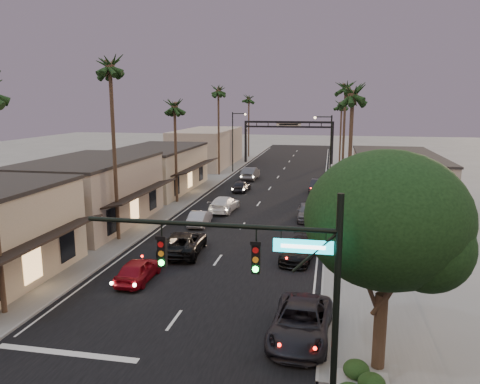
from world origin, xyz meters
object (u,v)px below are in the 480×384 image
at_px(traffic_signal, 277,274).
at_px(palm_ld, 218,88).
at_px(palm_rc, 342,102).
at_px(curbside_near, 301,323).
at_px(oncoming_silver, 200,218).
at_px(arch, 288,131).
at_px(palm_lc, 174,102).
at_px(palm_ra, 353,88).
at_px(oncoming_pickup, 184,243).
at_px(curbside_black, 299,250).
at_px(palm_lb, 110,61).
at_px(palm_rb, 346,84).
at_px(corner_tree, 389,225).
at_px(streetlight_right, 328,147).
at_px(oncoming_red, 138,270).
at_px(palm_far, 249,97).
at_px(streetlight_left, 234,137).

bearing_deg(traffic_signal, palm_ld, 105.65).
xyz_separation_m(palm_rc, curbside_near, (-2.40, -54.61, -9.69)).
relative_size(oncoming_silver, curbside_near, 0.72).
xyz_separation_m(arch, palm_lc, (-8.60, -34.00, 4.94)).
xyz_separation_m(palm_ra, oncoming_pickup, (-11.30, -4.02, -10.67)).
relative_size(palm_ra, curbside_black, 2.75).
bearing_deg(palm_lb, curbside_black, -7.66).
distance_m(traffic_signal, palm_ld, 53.47).
relative_size(palm_lb, palm_ra, 1.15).
xyz_separation_m(oncoming_pickup, curbside_near, (8.90, -10.59, 0.00)).
relative_size(traffic_signal, palm_rb, 0.60).
bearing_deg(curbside_near, palm_rc, 90.58).
height_order(traffic_signal, curbside_black, traffic_signal).
bearing_deg(curbside_near, oncoming_pickup, 133.14).
relative_size(corner_tree, palm_ld, 0.62).
distance_m(corner_tree, palm_lb, 24.36).
relative_size(streetlight_right, palm_rc, 0.74).
bearing_deg(arch, oncoming_silver, -94.93).
bearing_deg(arch, oncoming_red, -93.87).
height_order(palm_lc, palm_ld, palm_ld).
relative_size(palm_rc, palm_far, 0.92).
bearing_deg(palm_rc, streetlight_left, -158.86).
bearing_deg(oncoming_red, corner_tree, 151.92).
height_order(traffic_signal, oncoming_silver, traffic_signal).
bearing_deg(oncoming_silver, curbside_black, 138.00).
xyz_separation_m(streetlight_left, oncoming_red, (3.17, -43.52, -4.62)).
distance_m(palm_lc, curbside_black, 23.30).
distance_m(corner_tree, curbside_near, 6.45).
height_order(palm_lc, palm_rb, palm_rb).
bearing_deg(oncoming_red, streetlight_left, -85.93).
relative_size(corner_tree, palm_far, 0.67).
distance_m(palm_lb, curbside_black, 18.97).
bearing_deg(traffic_signal, palm_far, 100.70).
distance_m(corner_tree, streetlight_right, 37.64).
xyz_separation_m(arch, curbside_near, (6.20, -60.61, -4.75)).
xyz_separation_m(palm_ra, curbside_black, (-3.23, -3.88, -10.75)).
bearing_deg(palm_lb, traffic_signal, -51.56).
relative_size(palm_lc, palm_rc, 1.00).
xyz_separation_m(oncoming_pickup, curbside_black, (8.07, 0.14, -0.08)).
bearing_deg(palm_far, oncoming_red, -85.91).
bearing_deg(palm_lc, palm_ld, 90.00).
distance_m(oncoming_red, oncoming_pickup, 5.60).
bearing_deg(corner_tree, oncoming_red, 152.01).
xyz_separation_m(palm_lc, oncoming_pickup, (5.90, -16.02, -9.69)).
distance_m(corner_tree, oncoming_silver, 24.58).
bearing_deg(palm_rc, oncoming_red, -104.01).
bearing_deg(palm_ra, palm_rc, 90.00).
distance_m(traffic_signal, curbside_black, 16.71).
bearing_deg(palm_lc, streetlight_right, 30.11).
relative_size(palm_lb, palm_lc, 1.25).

